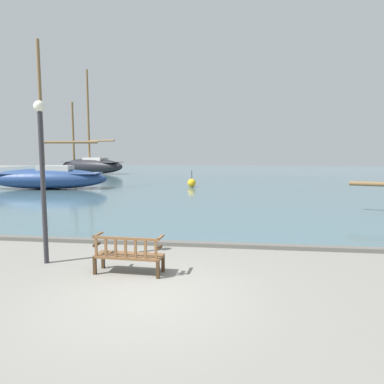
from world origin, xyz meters
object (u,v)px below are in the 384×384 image
sailboat_nearest_starboard (91,165)px  sailboat_outer_port (47,177)px  channel_buoy (192,183)px  park_bench (129,254)px  lamp_post (42,166)px

sailboat_nearest_starboard → sailboat_outer_port: bearing=-75.0°
channel_buoy → park_bench: bearing=-86.6°
park_bench → sailboat_nearest_starboard: 43.76m
sailboat_nearest_starboard → channel_buoy: sailboat_nearest_starboard is taller
sailboat_nearest_starboard → sailboat_outer_port: 22.43m
sailboat_nearest_starboard → sailboat_outer_port: sailboat_nearest_starboard is taller
sailboat_nearest_starboard → sailboat_outer_port: (5.81, -21.66, -0.36)m
sailboat_nearest_starboard → channel_buoy: (17.09, -18.54, -0.97)m
park_bench → channel_buoy: 21.21m
park_bench → lamp_post: bearing=167.9°
sailboat_nearest_starboard → sailboat_outer_port: size_ratio=1.26×
park_bench → sailboat_nearest_starboard: (-18.34, 39.72, 0.94)m
sailboat_outer_port → sailboat_nearest_starboard: bearing=105.0°
lamp_post → sailboat_nearest_starboard: bearing=112.2°
channel_buoy → sailboat_outer_port: bearing=-164.6°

